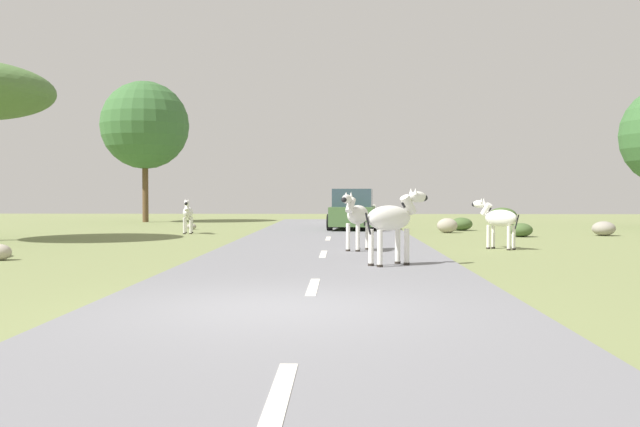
# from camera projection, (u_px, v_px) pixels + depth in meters

# --- Properties ---
(ground_plane) EXTENTS (90.00, 90.00, 0.00)m
(ground_plane) POSITION_uv_depth(u_px,v_px,m) (275.00, 311.00, 8.96)
(ground_plane) COLOR olive
(road) EXTENTS (6.00, 64.00, 0.05)m
(road) POSITION_uv_depth(u_px,v_px,m) (307.00, 309.00, 8.95)
(road) COLOR slate
(road) RESTS_ON ground_plane
(lane_markings) EXTENTS (0.16, 56.00, 0.01)m
(lane_markings) POSITION_uv_depth(u_px,v_px,m) (302.00, 321.00, 7.95)
(lane_markings) COLOR silver
(lane_markings) RESTS_ON road
(zebra_0) EXTENTS (0.90, 1.57, 1.57)m
(zebra_0) POSITION_uv_depth(u_px,v_px,m) (357.00, 216.00, 17.97)
(zebra_0) COLOR silver
(zebra_0) RESTS_ON road
(zebra_1) EXTENTS (0.52, 1.47, 1.39)m
(zebra_1) POSITION_uv_depth(u_px,v_px,m) (188.00, 213.00, 26.58)
(zebra_1) COLOR silver
(zebra_1) RESTS_ON ground_plane
(zebra_2) EXTENTS (1.23, 1.22, 1.45)m
(zebra_2) POSITION_uv_depth(u_px,v_px,m) (498.00, 219.00, 19.07)
(zebra_2) COLOR silver
(zebra_2) RESTS_ON ground_plane
(zebra_3) EXTENTS (1.51, 1.23, 1.64)m
(zebra_3) POSITION_uv_depth(u_px,v_px,m) (393.00, 219.00, 14.29)
(zebra_3) COLOR silver
(zebra_3) RESTS_ON road
(car_0) EXTENTS (2.21, 4.43, 1.74)m
(car_0) POSITION_uv_depth(u_px,v_px,m) (355.00, 207.00, 36.61)
(car_0) COLOR white
(car_0) RESTS_ON road
(car_1) EXTENTS (2.27, 4.46, 1.74)m
(car_1) POSITION_uv_depth(u_px,v_px,m) (353.00, 211.00, 29.26)
(car_1) COLOR #476B38
(car_1) RESTS_ON road
(tree_3) EXTENTS (4.89, 4.89, 7.88)m
(tree_3) POSITION_uv_depth(u_px,v_px,m) (145.00, 125.00, 37.74)
(tree_3) COLOR brown
(tree_3) RESTS_ON ground_plane
(bush_0) EXTENTS (1.47, 1.32, 0.88)m
(bush_0) POSITION_uv_depth(u_px,v_px,m) (502.00, 216.00, 34.52)
(bush_0) COLOR #425B2D
(bush_0) RESTS_ON ground_plane
(bush_1) EXTENTS (0.93, 0.84, 0.56)m
(bush_1) POSITION_uv_depth(u_px,v_px,m) (462.00, 224.00, 29.00)
(bush_1) COLOR #425B2D
(bush_1) RESTS_ON ground_plane
(bush_3) EXTENTS (0.84, 0.76, 0.50)m
(bush_3) POSITION_uv_depth(u_px,v_px,m) (521.00, 230.00, 24.64)
(bush_3) COLOR #425B2D
(bush_3) RESTS_ON ground_plane
(rock_0) EXTENTS (0.86, 0.79, 0.54)m
(rock_0) POSITION_uv_depth(u_px,v_px,m) (604.00, 229.00, 25.31)
(rock_0) COLOR gray
(rock_0) RESTS_ON ground_plane
(rock_1) EXTENTS (0.42, 0.38, 0.26)m
(rock_1) POSITION_uv_depth(u_px,v_px,m) (192.00, 226.00, 29.92)
(rock_1) COLOR gray
(rock_1) RESTS_ON ground_plane
(rock_2) EXTENTS (0.82, 0.57, 0.60)m
(rock_2) POSITION_uv_depth(u_px,v_px,m) (447.00, 226.00, 27.20)
(rock_2) COLOR #A89E8C
(rock_2) RESTS_ON ground_plane
(rock_3) EXTENTS (0.56, 0.44, 0.38)m
(rock_3) POSITION_uv_depth(u_px,v_px,m) (0.00, 252.00, 15.85)
(rock_3) COLOR #A89E8C
(rock_3) RESTS_ON ground_plane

